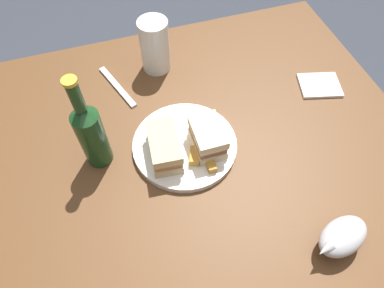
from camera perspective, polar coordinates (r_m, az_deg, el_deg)
ground_plane at (r=1.51m, az=0.71°, el=-17.06°), size 6.00×6.00×0.00m
dining_table at (r=1.16m, az=0.90°, el=-11.66°), size 1.09×0.97×0.74m
plate at (r=0.84m, az=-1.22°, el=-0.17°), size 0.25×0.25×0.02m
sandwich_half_left at (r=0.79m, az=-4.59°, el=-0.39°), size 0.08×0.13×0.06m
sandwich_half_right at (r=0.80m, az=2.61°, el=1.02°), size 0.07×0.10×0.07m
potato_wedge_front at (r=0.80m, az=0.46°, el=-2.01°), size 0.04×0.05×0.02m
potato_wedge_middle at (r=0.81m, az=1.95°, el=-1.09°), size 0.02×0.05×0.02m
potato_wedge_back at (r=0.79m, az=2.93°, el=-2.88°), size 0.02×0.06×0.02m
pint_glass at (r=0.99m, az=-6.13°, el=15.42°), size 0.08×0.08×0.15m
gravy_boat at (r=0.76m, az=23.57°, el=-13.89°), size 0.13×0.10×0.07m
cider_bottle at (r=0.78m, az=-16.40°, el=1.77°), size 0.06×0.06×0.26m
napkin at (r=1.03m, az=20.34°, el=9.10°), size 0.13×0.11×0.01m
fork at (r=0.99m, az=-12.24°, el=9.26°), size 0.07×0.18×0.01m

